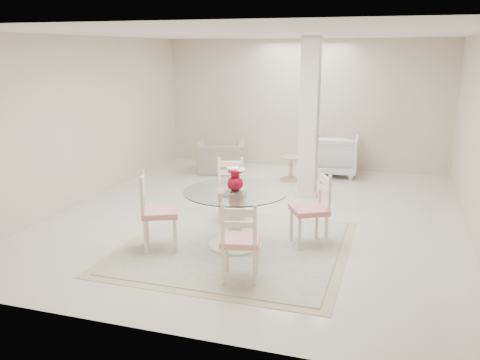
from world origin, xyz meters
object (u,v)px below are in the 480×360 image
(red_vase, at_px, (235,180))
(recliner_taupe, at_px, (221,157))
(side_table, at_px, (291,169))
(dining_table, at_px, (235,219))
(column, at_px, (309,119))
(dining_chair_west, at_px, (154,206))
(armchair_white, at_px, (336,155))
(dining_chair_east, at_px, (315,204))
(dining_chair_north, at_px, (231,186))
(dining_chair_south, at_px, (240,236))

(red_vase, bearing_deg, recliner_taupe, 112.35)
(red_vase, relative_size, side_table, 0.66)
(dining_table, relative_size, recliner_taupe, 1.35)
(column, xyz_separation_m, side_table, (-0.49, 0.98, -1.13))
(dining_chair_west, relative_size, side_table, 2.36)
(red_vase, xyz_separation_m, side_table, (-0.05, 3.63, -0.69))
(armchair_white, bearing_deg, column, 78.16)
(dining_chair_east, bearing_deg, column, 163.46)
(dining_chair_west, bearing_deg, armchair_white, -44.56)
(dining_chair_east, bearing_deg, dining_chair_north, -142.10)
(dining_chair_east, height_order, armchair_white, dining_chair_east)
(column, bearing_deg, dining_chair_east, -77.61)
(dining_table, bearing_deg, dining_chair_east, 22.03)
(red_vase, height_order, side_table, red_vase)
(red_vase, distance_m, armchair_white, 4.42)
(red_vase, height_order, dining_chair_east, dining_chair_east)
(dining_table, bearing_deg, dining_chair_south, -69.11)
(column, height_order, dining_chair_south, column)
(dining_table, distance_m, dining_chair_south, 1.03)
(column, bearing_deg, dining_chair_west, -114.67)
(dining_chair_east, bearing_deg, recliner_taupe, -172.73)
(red_vase, relative_size, armchair_white, 0.35)
(column, relative_size, side_table, 5.78)
(column, bearing_deg, side_table, 116.72)
(dining_chair_east, xyz_separation_m, dining_chair_west, (-1.89, -0.76, 0.01))
(column, xyz_separation_m, dining_chair_west, (-1.39, -3.03, -0.77))
(recliner_taupe, xyz_separation_m, side_table, (1.52, -0.18, -0.10))
(dining_chair_south, height_order, armchair_white, dining_chair_south)
(dining_chair_north, height_order, dining_chair_west, dining_chair_west)
(side_table, bearing_deg, column, -63.28)
(column, xyz_separation_m, dining_table, (-0.45, -2.66, -0.96))
(dining_chair_south, bearing_deg, dining_table, -81.02)
(dining_chair_east, relative_size, dining_chair_south, 1.05)
(dining_chair_east, height_order, dining_chair_west, dining_chair_west)
(dining_chair_north, distance_m, dining_chair_south, 2.03)
(recliner_taupe, bearing_deg, red_vase, 96.33)
(recliner_taupe, bearing_deg, dining_chair_north, 96.58)
(dining_chair_south, bearing_deg, side_table, -96.81)
(dining_chair_east, bearing_deg, dining_chair_west, -97.03)
(dining_table, relative_size, dining_chair_north, 1.26)
(column, distance_m, recliner_taupe, 2.54)
(dining_chair_west, height_order, dining_chair_south, dining_chair_west)
(red_vase, bearing_deg, dining_chair_north, 111.61)
(dining_table, distance_m, armchair_white, 4.39)
(dining_table, bearing_deg, armchair_white, 80.60)
(dining_chair_west, bearing_deg, dining_chair_east, -93.20)
(side_table, bearing_deg, dining_chair_east, -73.04)
(dining_chair_north, bearing_deg, side_table, 61.59)
(side_table, bearing_deg, red_vase, -89.26)
(red_vase, distance_m, recliner_taupe, 4.16)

